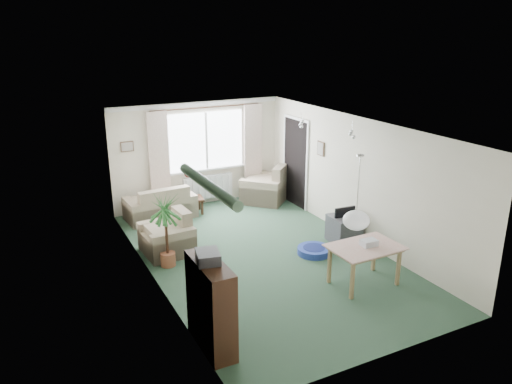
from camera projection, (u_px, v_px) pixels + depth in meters
name	position (u px, v px, depth m)	size (l,w,h in m)	color
ground	(263.00, 257.00, 9.06)	(6.50, 6.50, 0.00)	#2C4A36
window	(206.00, 141.00, 11.41)	(1.80, 0.03, 1.30)	white
curtain_rod	(206.00, 107.00, 11.10)	(2.60, 0.03, 0.03)	black
curtain_left	(159.00, 157.00, 10.91)	(0.45, 0.08, 2.00)	beige
curtain_right	(253.00, 146.00, 11.89)	(0.45, 0.08, 2.00)	beige
radiator	(208.00, 187.00, 11.72)	(1.20, 0.10, 0.55)	white
doorway	(296.00, 163.00, 11.46)	(0.03, 0.95, 2.00)	black
pendant_lamp	(356.00, 220.00, 6.73)	(0.36, 0.36, 0.36)	white
tinsel_garland	(208.00, 185.00, 5.57)	(1.60, 1.60, 0.12)	#196626
bauble_cluster_a	(302.00, 122.00, 9.69)	(0.20, 0.20, 0.20)	silver
bauble_cluster_b	(352.00, 131.00, 8.80)	(0.20, 0.20, 0.20)	silver
wall_picture_back	(127.00, 147.00, 10.62)	(0.28, 0.03, 0.22)	brown
wall_picture_right	(321.00, 149.00, 10.44)	(0.03, 0.24, 0.30)	brown
sofa	(160.00, 202.00, 10.81)	(1.46, 0.78, 0.73)	beige
armchair_corner	(265.00, 183.00, 11.86)	(0.99, 0.94, 0.89)	beige
armchair_left	(166.00, 233.00, 9.11)	(0.88, 0.83, 0.79)	tan
coffee_table	(185.00, 206.00, 11.11)	(0.79, 0.44, 0.36)	black
photo_frame	(183.00, 195.00, 11.06)	(0.12, 0.02, 0.16)	brown
bookshelf	(211.00, 305.00, 6.34)	(0.33, 0.98, 1.20)	black
hifi_box	(208.00, 257.00, 6.15)	(0.28, 0.35, 0.14)	#39383D
houseplant	(166.00, 231.00, 8.52)	(0.56, 0.56, 1.30)	#285E20
dining_table	(364.00, 266.00, 8.01)	(1.03, 0.68, 0.64)	tan
gift_box	(369.00, 243.00, 7.91)	(0.25, 0.18, 0.12)	silver
tv_cube	(344.00, 229.00, 9.62)	(0.52, 0.57, 0.52)	#36363B
pet_bed	(314.00, 251.00, 9.16)	(0.61, 0.61, 0.12)	navy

